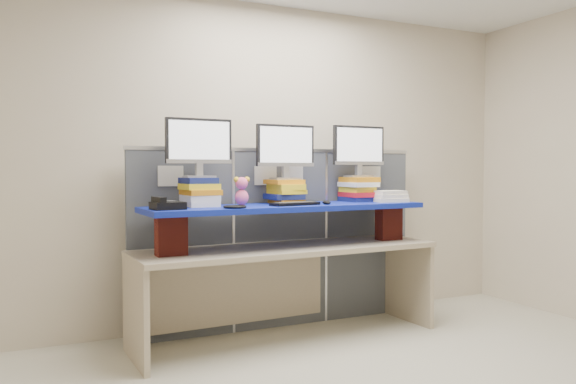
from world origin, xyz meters
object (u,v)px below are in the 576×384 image
monitor_left (199,144)px  desk_phone (167,205)px  desk (288,265)px  monitor_center (286,148)px  monitor_right (359,148)px  keyboard (295,204)px  blue_board (288,207)px

monitor_left → desk_phone: 0.57m
desk → monitor_center: monitor_center is taller
monitor_right → keyboard: 0.90m
monitor_right → blue_board: bearing=-171.1°
desk → keyboard: bearing=-86.1°
monitor_right → desk_phone: size_ratio=2.20×
keyboard → monitor_center: bearing=73.4°
blue_board → monitor_right: monitor_right is taller
monitor_center → monitor_right: size_ratio=1.00×
blue_board → monitor_center: bearing=71.4°
desk → monitor_center: (0.03, 0.12, 0.93)m
blue_board → monitor_left: (-0.70, 0.08, 0.49)m
desk → monitor_center: bearing=71.4°
keyboard → desk_phone: 1.01m
monitor_center → keyboard: bearing=-98.4°
desk_phone → monitor_right: bearing=2.8°
blue_board → keyboard: (0.01, -0.10, 0.03)m
keyboard → monitor_right: bearing=8.3°
monitor_left → monitor_center: monitor_left is taller
monitor_center → desk_phone: size_ratio=2.20×
desk → monitor_left: (-0.70, 0.08, 0.95)m
blue_board → monitor_center: 0.48m
desk → monitor_right: size_ratio=4.86×
blue_board → keyboard: keyboard is taller
blue_board → monitor_left: size_ratio=4.45×
keyboard → desk_phone: (-1.00, -0.03, 0.02)m
blue_board → desk_phone: desk_phone is taller
keyboard → desk: bearing=85.7°
blue_board → monitor_left: monitor_left is taller
desk → monitor_left: 1.18m
monitor_left → monitor_right: size_ratio=1.00×
monitor_center → monitor_right: 0.72m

